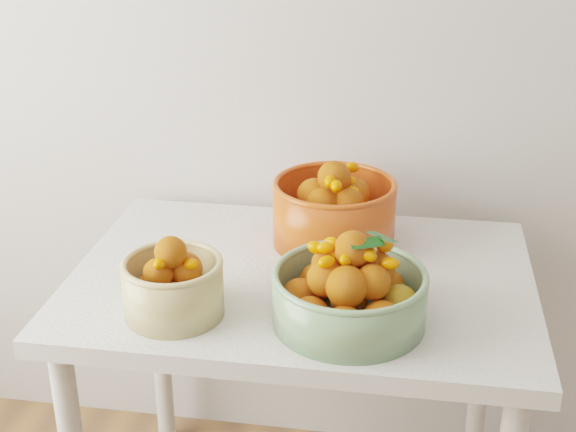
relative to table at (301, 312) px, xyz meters
name	(u,v)px	position (x,y,z in m)	size (l,w,h in m)	color
table	(301,312)	(0.00, 0.00, 0.00)	(1.00, 0.70, 0.75)	silver
bowl_cream	(173,285)	(-0.23, -0.20, 0.16)	(0.26, 0.26, 0.17)	tan
bowl_green	(350,292)	(0.12, -0.18, 0.16)	(0.32, 0.32, 0.19)	gray
bowl_orange	(334,211)	(0.05, 0.17, 0.18)	(0.35, 0.35, 0.21)	red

